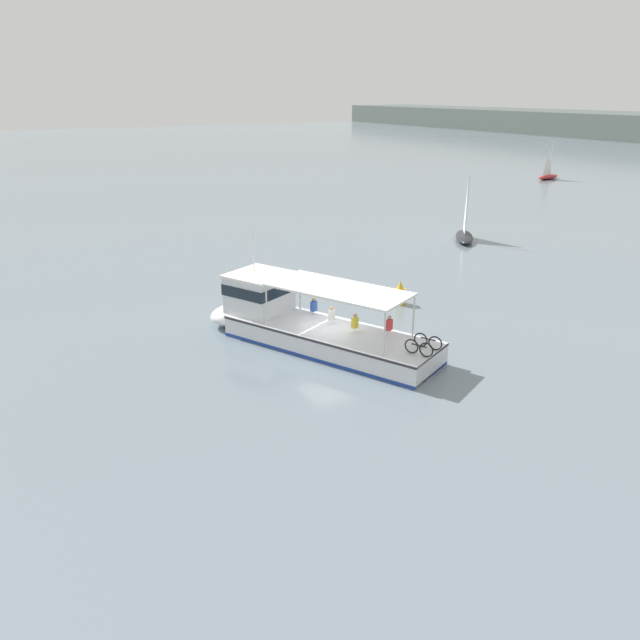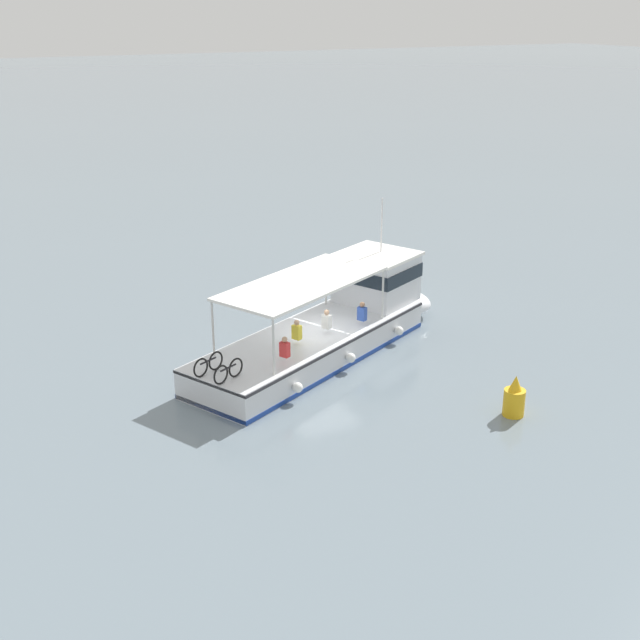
# 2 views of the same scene
# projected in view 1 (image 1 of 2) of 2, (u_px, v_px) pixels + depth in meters

# --- Properties ---
(ground_plane) EXTENTS (400.00, 400.00, 0.00)m
(ground_plane) POSITION_uv_depth(u_px,v_px,m) (328.00, 346.00, 30.16)
(ground_plane) COLOR slate
(ferry_main) EXTENTS (12.77, 8.36, 5.32)m
(ferry_main) POSITION_uv_depth(u_px,v_px,m) (303.00, 323.00, 30.29)
(ferry_main) COLOR silver
(ferry_main) RESTS_ON ground
(sailboat_horizon_west) EXTENTS (2.51, 5.00, 5.40)m
(sailboat_horizon_west) POSITION_uv_depth(u_px,v_px,m) (548.00, 175.00, 86.87)
(sailboat_horizon_west) COLOR maroon
(sailboat_horizon_west) RESTS_ON ground
(sailboat_far_left) EXTENTS (4.64, 4.07, 5.40)m
(sailboat_far_left) POSITION_uv_depth(u_px,v_px,m) (464.00, 234.00, 51.27)
(sailboat_far_left) COLOR #232328
(sailboat_far_left) RESTS_ON ground
(channel_buoy) EXTENTS (0.70, 0.70, 1.40)m
(channel_buoy) POSITION_uv_depth(u_px,v_px,m) (400.00, 295.00, 35.97)
(channel_buoy) COLOR gold
(channel_buoy) RESTS_ON ground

